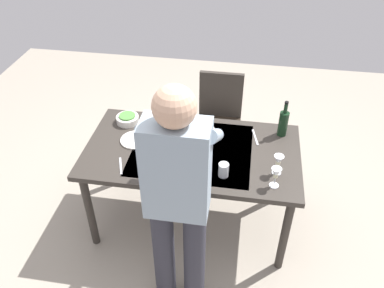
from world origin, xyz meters
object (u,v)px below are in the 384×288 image
(water_cup_near_left, at_px, (200,160))
(serving_bowl_pasta, at_px, (167,162))
(wine_glass_left, at_px, (276,174))
(wine_bottle, at_px, (283,123))
(side_bowl_bread, at_px, (163,124))
(dinner_plate_near, at_px, (201,131))
(water_cup_near_right, at_px, (223,170))
(wine_glass_right, at_px, (278,161))
(person_server, at_px, (178,197))
(chair_near, at_px, (219,115))
(dining_table, at_px, (192,157))
(side_bowl_salad, at_px, (128,119))
(dinner_plate_far, at_px, (136,140))

(water_cup_near_left, height_order, serving_bowl_pasta, water_cup_near_left)
(wine_glass_left, bearing_deg, wine_bottle, -95.70)
(side_bowl_bread, height_order, dinner_plate_near, side_bowl_bread)
(wine_glass_left, xyz_separation_m, water_cup_near_right, (0.34, -0.05, -0.05))
(wine_glass_right, bearing_deg, wine_glass_left, 82.53)
(person_server, bearing_deg, chair_near, -93.61)
(dining_table, height_order, chair_near, chair_near)
(serving_bowl_pasta, relative_size, side_bowl_bread, 1.88)
(person_server, height_order, wine_glass_left, person_server)
(wine_bottle, relative_size, water_cup_near_right, 2.98)
(wine_glass_right, xyz_separation_m, side_bowl_salad, (1.18, -0.43, -0.07))
(wine_glass_left, distance_m, dinner_plate_far, 1.09)
(wine_bottle, relative_size, side_bowl_salad, 1.64)
(wine_glass_right, height_order, dinner_plate_near, wine_glass_right)
(chair_near, xyz_separation_m, water_cup_near_left, (0.04, 0.99, 0.28))
(side_bowl_salad, relative_size, side_bowl_bread, 1.12)
(dinner_plate_far, bearing_deg, side_bowl_bread, -130.18)
(wine_glass_left, bearing_deg, person_server, 35.22)
(chair_near, relative_size, person_server, 0.54)
(wine_bottle, distance_m, side_bowl_salad, 1.23)
(person_server, bearing_deg, water_cup_near_right, -116.64)
(water_cup_near_right, distance_m, dinner_plate_far, 0.75)
(wine_bottle, relative_size, wine_glass_right, 1.96)
(dinner_plate_far, bearing_deg, person_server, 122.70)
(chair_near, distance_m, side_bowl_salad, 0.92)
(water_cup_near_right, bearing_deg, person_server, 63.36)
(water_cup_near_right, bearing_deg, water_cup_near_left, -22.99)
(chair_near, bearing_deg, side_bowl_salad, 38.37)
(person_server, bearing_deg, side_bowl_salad, -58.12)
(chair_near, xyz_separation_m, dinner_plate_near, (0.09, 0.58, 0.23))
(wine_glass_left, height_order, serving_bowl_pasta, wine_glass_left)
(wine_glass_left, relative_size, dinner_plate_far, 0.66)
(water_cup_near_right, relative_size, dinner_plate_near, 0.43)
(wine_bottle, height_order, serving_bowl_pasta, wine_bottle)
(water_cup_near_left, height_order, dinner_plate_far, water_cup_near_left)
(serving_bowl_pasta, relative_size, dinner_plate_near, 1.30)
(wine_glass_right, relative_size, side_bowl_bread, 0.94)
(water_cup_near_left, bearing_deg, wine_glass_left, 166.75)
(person_server, relative_size, side_bowl_salad, 9.38)
(serving_bowl_pasta, bearing_deg, chair_near, -104.66)
(wine_bottle, xyz_separation_m, side_bowl_salad, (1.22, 0.03, -0.08))
(dining_table, bearing_deg, wine_bottle, -155.88)
(water_cup_near_left, height_order, dinner_plate_near, water_cup_near_left)
(wine_bottle, relative_size, water_cup_near_left, 2.88)
(wine_glass_left, distance_m, water_cup_near_left, 0.53)
(dining_table, relative_size, side_bowl_salad, 8.79)
(person_server, distance_m, side_bowl_bread, 1.00)
(dining_table, xyz_separation_m, person_server, (-0.03, 0.69, 0.29))
(chair_near, distance_m, dinner_plate_near, 0.63)
(wine_glass_right, bearing_deg, side_bowl_salad, -20.07)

